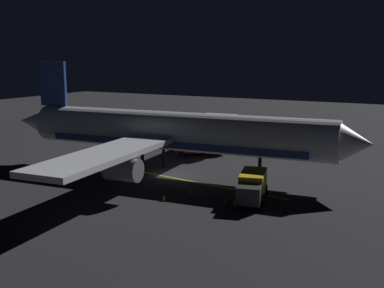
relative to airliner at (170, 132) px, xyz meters
name	(u,v)px	position (x,y,z in m)	size (l,w,h in m)	color
ground_plane	(176,175)	(-0.05, 0.62, -4.63)	(180.00, 180.00, 0.20)	#252529
apron_guide_stripe	(200,183)	(1.94, 4.62, -4.53)	(0.24, 19.39, 0.01)	gold
airliner	(170,132)	(0.00, 0.00, 0.00)	(39.50, 41.28, 12.01)	white
baggage_truck	(252,186)	(4.89, 11.30, -3.27)	(6.42, 3.55, 2.45)	gold
catering_truck	(198,146)	(-10.07, -1.85, -3.34)	(5.62, 6.48, 2.25)	maroon
ground_crew_worker	(250,176)	(0.26, 9.30, -3.65)	(0.40, 0.40, 1.74)	black
traffic_cone_near_left	(235,203)	(7.06, 10.56, -4.28)	(0.50, 0.50, 0.55)	#EA590F
traffic_cone_near_right	(191,192)	(6.00, 5.79, -4.28)	(0.50, 0.50, 0.55)	#EA590F
traffic_cone_under_wing	(225,201)	(6.91, 9.64, -4.28)	(0.50, 0.50, 0.55)	#EA590F
traffic_cone_far	(164,198)	(8.79, 4.52, -4.28)	(0.50, 0.50, 0.55)	#EA590F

